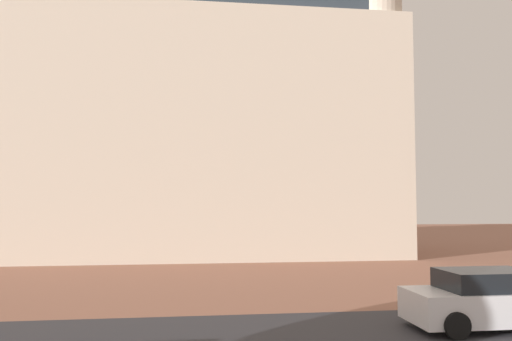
{
  "coord_description": "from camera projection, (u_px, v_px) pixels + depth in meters",
  "views": [
    {
      "loc": [
        -1.6,
        -2.71,
        3.2
      ],
      "look_at": [
        0.19,
        10.67,
        4.05
      ],
      "focal_mm": 36.1,
      "sensor_mm": 36.0,
      "label": 1
    }
  ],
  "objects": [
    {
      "name": "car_white",
      "position": [
        487.0,
        300.0,
        13.16
      ],
      "size": [
        4.04,
        2.02,
        1.48
      ],
      "color": "silver",
      "rests_on": "ground_plane"
    },
    {
      "name": "ground_plane",
      "position": [
        252.0,
        334.0,
        12.58
      ],
      "size": [
        120.0,
        120.0,
        0.0
      ],
      "primitive_type": "plane",
      "color": "#93604C"
    },
    {
      "name": "landmark_building",
      "position": [
        155.0,
        112.0,
        32.71
      ],
      "size": [
        29.89,
        11.59,
        29.0
      ],
      "color": "beige",
      "rests_on": "ground_plane"
    }
  ]
}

